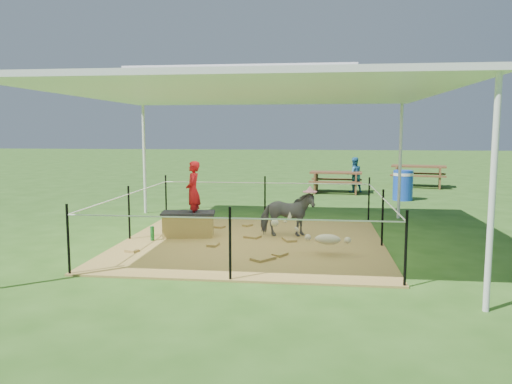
# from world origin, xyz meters

# --- Properties ---
(ground) EXTENTS (90.00, 90.00, 0.00)m
(ground) POSITION_xyz_m (0.00, 0.00, 0.00)
(ground) COLOR #2D5919
(ground) RESTS_ON ground
(hay_patch) EXTENTS (4.60, 4.60, 0.03)m
(hay_patch) POSITION_xyz_m (0.00, 0.00, 0.01)
(hay_patch) COLOR brown
(hay_patch) RESTS_ON ground
(canopy_tent) EXTENTS (6.30, 6.30, 2.90)m
(canopy_tent) POSITION_xyz_m (0.00, 0.00, 2.69)
(canopy_tent) COLOR silver
(canopy_tent) RESTS_ON ground
(rope_fence) EXTENTS (4.54, 4.54, 1.00)m
(rope_fence) POSITION_xyz_m (0.00, -0.00, 0.64)
(rope_fence) COLOR black
(rope_fence) RESTS_ON ground
(straw_bale) EXTENTS (0.97, 0.59, 0.41)m
(straw_bale) POSITION_xyz_m (-1.25, 0.36, 0.23)
(straw_bale) COLOR olive
(straw_bale) RESTS_ON hay_patch
(dark_cloth) EXTENTS (1.04, 0.65, 0.05)m
(dark_cloth) POSITION_xyz_m (-1.25, 0.36, 0.46)
(dark_cloth) COLOR black
(dark_cloth) RESTS_ON straw_bale
(woman) EXTENTS (0.32, 0.43, 1.10)m
(woman) POSITION_xyz_m (-1.15, 0.36, 0.99)
(woman) COLOR red
(woman) RESTS_ON straw_bale
(green_bottle) EXTENTS (0.08, 0.08, 0.25)m
(green_bottle) POSITION_xyz_m (-1.80, -0.09, 0.16)
(green_bottle) COLOR #176924
(green_bottle) RESTS_ON hay_patch
(pony) EXTENTS (1.03, 0.55, 0.84)m
(pony) POSITION_xyz_m (0.59, 0.55, 0.45)
(pony) COLOR #4E4F53
(pony) RESTS_ON hay_patch
(pink_hat) EXTENTS (0.26, 0.26, 0.12)m
(pink_hat) POSITION_xyz_m (0.59, 0.55, 0.93)
(pink_hat) COLOR pink
(pink_hat) RESTS_ON pony
(foal) EXTENTS (1.05, 0.64, 0.56)m
(foal) POSITION_xyz_m (1.31, -0.76, 0.31)
(foal) COLOR tan
(foal) RESTS_ON hay_patch
(trash_barrel) EXTENTS (0.62, 0.62, 0.86)m
(trash_barrel) POSITION_xyz_m (3.60, 6.08, 0.43)
(trash_barrel) COLOR blue
(trash_barrel) RESTS_ON ground
(picnic_table_near) EXTENTS (1.73, 1.32, 0.68)m
(picnic_table_near) POSITION_xyz_m (1.75, 7.62, 0.34)
(picnic_table_near) COLOR brown
(picnic_table_near) RESTS_ON ground
(picnic_table_far) EXTENTS (2.09, 1.70, 0.77)m
(picnic_table_far) POSITION_xyz_m (4.74, 9.69, 0.39)
(picnic_table_far) COLOR #51381B
(picnic_table_far) RESTS_ON ground
(distant_person) EXTENTS (0.67, 0.59, 1.14)m
(distant_person) POSITION_xyz_m (2.34, 7.84, 0.57)
(distant_person) COLOR teal
(distant_person) RESTS_ON ground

